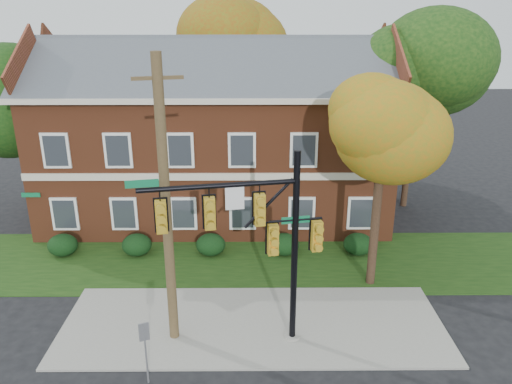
{
  "coord_description": "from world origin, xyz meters",
  "views": [
    {
      "loc": [
        -0.01,
        -14.64,
        10.95
      ],
      "look_at": [
        0.12,
        3.0,
        4.52
      ],
      "focal_mm": 35.0,
      "sensor_mm": 36.0,
      "label": 1
    }
  ],
  "objects_px": {
    "hedge_center": "(211,245)",
    "tree_left_rear": "(22,100)",
    "apartment_building": "(216,128)",
    "traffic_signal": "(258,231)",
    "hedge_right": "(284,244)",
    "tree_far_rear": "(242,44)",
    "hedge_far_right": "(358,244)",
    "tree_right_rear": "(425,66)",
    "hedge_left": "(137,245)",
    "tree_near_right": "(390,131)",
    "utility_pole": "(166,207)",
    "hedge_far_left": "(63,245)",
    "sign_post": "(145,343)"
  },
  "relations": [
    {
      "from": "hedge_right",
      "to": "tree_near_right",
      "type": "height_order",
      "value": "tree_near_right"
    },
    {
      "from": "tree_near_right",
      "to": "tree_far_rear",
      "type": "xyz_separation_m",
      "value": [
        -5.88,
        15.93,
        2.17
      ]
    },
    {
      "from": "tree_far_rear",
      "to": "sign_post",
      "type": "xyz_separation_m",
      "value": [
        -2.62,
        -21.79,
        -7.36
      ]
    },
    {
      "from": "hedge_far_left",
      "to": "apartment_building",
      "type": "bearing_deg",
      "value": 36.89
    },
    {
      "from": "tree_far_rear",
      "to": "tree_near_right",
      "type": "bearing_deg",
      "value": -69.73
    },
    {
      "from": "hedge_center",
      "to": "sign_post",
      "type": "xyz_separation_m",
      "value": [
        -1.28,
        -8.7,
        0.96
      ]
    },
    {
      "from": "hedge_center",
      "to": "hedge_right",
      "type": "bearing_deg",
      "value": 0.0
    },
    {
      "from": "hedge_far_right",
      "to": "tree_right_rear",
      "type": "bearing_deg",
      "value": 54.77
    },
    {
      "from": "traffic_signal",
      "to": "sign_post",
      "type": "xyz_separation_m",
      "value": [
        -3.44,
        -1.94,
        -2.81
      ]
    },
    {
      "from": "apartment_building",
      "to": "tree_right_rear",
      "type": "bearing_deg",
      "value": 4.33
    },
    {
      "from": "hedge_right",
      "to": "tree_right_rear",
      "type": "xyz_separation_m",
      "value": [
        7.81,
        6.11,
        7.6
      ]
    },
    {
      "from": "hedge_right",
      "to": "tree_far_rear",
      "type": "height_order",
      "value": "tree_far_rear"
    },
    {
      "from": "hedge_far_right",
      "to": "utility_pole",
      "type": "bearing_deg",
      "value": -140.5
    },
    {
      "from": "tree_right_rear",
      "to": "sign_post",
      "type": "height_order",
      "value": "tree_right_rear"
    },
    {
      "from": "apartment_building",
      "to": "hedge_far_left",
      "type": "xyz_separation_m",
      "value": [
        -7.0,
        -5.25,
        -4.46
      ]
    },
    {
      "from": "tree_right_rear",
      "to": "apartment_building",
      "type": "bearing_deg",
      "value": -175.67
    },
    {
      "from": "hedge_center",
      "to": "utility_pole",
      "type": "bearing_deg",
      "value": -97.05
    },
    {
      "from": "hedge_far_left",
      "to": "sign_post",
      "type": "height_order",
      "value": "sign_post"
    },
    {
      "from": "apartment_building",
      "to": "tree_near_right",
      "type": "distance_m",
      "value": 10.97
    },
    {
      "from": "hedge_right",
      "to": "utility_pole",
      "type": "height_order",
      "value": "utility_pole"
    },
    {
      "from": "hedge_right",
      "to": "sign_post",
      "type": "xyz_separation_m",
      "value": [
        -4.78,
        -8.7,
        0.96
      ]
    },
    {
      "from": "hedge_far_right",
      "to": "sign_post",
      "type": "distance_m",
      "value": 12.05
    },
    {
      "from": "hedge_left",
      "to": "hedge_right",
      "type": "relative_size",
      "value": 1.0
    },
    {
      "from": "hedge_far_right",
      "to": "tree_far_rear",
      "type": "bearing_deg",
      "value": 113.37
    },
    {
      "from": "hedge_center",
      "to": "tree_near_right",
      "type": "height_order",
      "value": "tree_near_right"
    },
    {
      "from": "tree_right_rear",
      "to": "traffic_signal",
      "type": "distance_m",
      "value": 16.26
    },
    {
      "from": "apartment_building",
      "to": "hedge_far_left",
      "type": "distance_m",
      "value": 9.82
    },
    {
      "from": "hedge_left",
      "to": "hedge_center",
      "type": "bearing_deg",
      "value": 0.0
    },
    {
      "from": "hedge_center",
      "to": "tree_left_rear",
      "type": "xyz_separation_m",
      "value": [
        -9.73,
        4.14,
        6.16
      ]
    },
    {
      "from": "hedge_center",
      "to": "tree_far_rear",
      "type": "bearing_deg",
      "value": 84.15
    },
    {
      "from": "tree_left_rear",
      "to": "utility_pole",
      "type": "relative_size",
      "value": 0.9
    },
    {
      "from": "apartment_building",
      "to": "tree_near_right",
      "type": "xyz_separation_m",
      "value": [
        7.22,
        -8.09,
        1.68
      ]
    },
    {
      "from": "hedge_far_left",
      "to": "sign_post",
      "type": "xyz_separation_m",
      "value": [
        5.72,
        -8.7,
        0.96
      ]
    },
    {
      "from": "tree_near_right",
      "to": "tree_left_rear",
      "type": "xyz_separation_m",
      "value": [
        -16.95,
        6.97,
        0.01
      ]
    },
    {
      "from": "utility_pole",
      "to": "traffic_signal",
      "type": "bearing_deg",
      "value": -21.09
    },
    {
      "from": "hedge_center",
      "to": "sign_post",
      "type": "relative_size",
      "value": 0.64
    },
    {
      "from": "hedge_center",
      "to": "tree_far_rear",
      "type": "height_order",
      "value": "tree_far_rear"
    },
    {
      "from": "sign_post",
      "to": "tree_far_rear",
      "type": "bearing_deg",
      "value": 60.58
    },
    {
      "from": "tree_near_right",
      "to": "tree_far_rear",
      "type": "bearing_deg",
      "value": 110.27
    },
    {
      "from": "hedge_far_left",
      "to": "tree_far_rear",
      "type": "xyz_separation_m",
      "value": [
        8.34,
        13.09,
        8.32
      ]
    },
    {
      "from": "apartment_building",
      "to": "sign_post",
      "type": "height_order",
      "value": "apartment_building"
    },
    {
      "from": "hedge_left",
      "to": "traffic_signal",
      "type": "distance_m",
      "value": 9.59
    },
    {
      "from": "apartment_building",
      "to": "traffic_signal",
      "type": "bearing_deg",
      "value": -79.82
    },
    {
      "from": "apartment_building",
      "to": "hedge_far_left",
      "type": "bearing_deg",
      "value": -143.11
    },
    {
      "from": "hedge_far_right",
      "to": "utility_pole",
      "type": "distance_m",
      "value": 11.05
    },
    {
      "from": "hedge_left",
      "to": "utility_pole",
      "type": "height_order",
      "value": "utility_pole"
    },
    {
      "from": "hedge_left",
      "to": "hedge_center",
      "type": "height_order",
      "value": "same"
    },
    {
      "from": "tree_right_rear",
      "to": "sign_post",
      "type": "relative_size",
      "value": 4.86
    },
    {
      "from": "hedge_left",
      "to": "tree_far_rear",
      "type": "bearing_deg",
      "value": 69.71
    },
    {
      "from": "apartment_building",
      "to": "tree_right_rear",
      "type": "relative_size",
      "value": 1.77
    }
  ]
}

